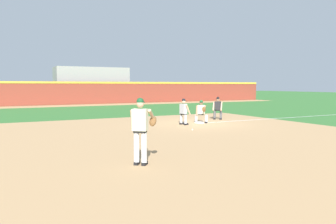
# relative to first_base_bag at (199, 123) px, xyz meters

# --- Properties ---
(ground_plane) EXTENTS (160.00, 160.00, 0.00)m
(ground_plane) POSITION_rel_first_base_bag_xyz_m (0.00, 0.00, -0.04)
(ground_plane) COLOR #336B2D
(infield_dirt_patch) EXTENTS (18.00, 18.00, 0.01)m
(infield_dirt_patch) POSITION_rel_first_base_bag_xyz_m (-3.38, -3.79, -0.04)
(infield_dirt_patch) COLOR tan
(infield_dirt_patch) RESTS_ON ground
(warning_track_strip) EXTENTS (48.00, 3.20, 0.01)m
(warning_track_strip) POSITION_rel_first_base_bag_xyz_m (0.00, 20.00, -0.04)
(warning_track_strip) COLOR tan
(warning_track_strip) RESTS_ON ground
(foul_line_stripe) EXTENTS (12.50, 0.10, 0.00)m
(foul_line_stripe) POSITION_rel_first_base_bag_xyz_m (6.25, 0.00, -0.04)
(foul_line_stripe) COLOR white
(foul_line_stripe) RESTS_ON ground
(first_base_bag) EXTENTS (0.38, 0.38, 0.09)m
(first_base_bag) POSITION_rel_first_base_bag_xyz_m (0.00, 0.00, 0.00)
(first_base_bag) COLOR white
(first_base_bag) RESTS_ON ground
(baseball) EXTENTS (0.07, 0.07, 0.07)m
(baseball) POSITION_rel_first_base_bag_xyz_m (-1.86, -2.32, -0.01)
(baseball) COLOR white
(baseball) RESTS_ON ground
(pitcher) EXTENTS (0.85, 0.55, 1.86)m
(pitcher) POSITION_rel_first_base_bag_xyz_m (-6.71, -7.56, 1.01)
(pitcher) COLOR black
(pitcher) RESTS_ON ground
(first_baseman) EXTENTS (0.71, 1.09, 1.34)m
(first_baseman) POSITION_rel_first_base_bag_xyz_m (0.22, 0.09, 0.69)
(first_baseman) COLOR black
(first_baseman) RESTS_ON ground
(baserunner) EXTENTS (0.49, 0.63, 1.46)m
(baserunner) POSITION_rel_first_base_bag_xyz_m (-1.10, -0.14, 0.75)
(baserunner) COLOR black
(baserunner) RESTS_ON ground
(umpire) EXTENTS (0.67, 0.67, 1.46)m
(umpire) POSITION_rel_first_base_bag_xyz_m (2.23, 1.27, 0.75)
(umpire) COLOR black
(umpire) RESTS_ON ground
(outfield_wall) EXTENTS (48.00, 0.54, 2.60)m
(outfield_wall) POSITION_rel_first_base_bag_xyz_m (0.00, 22.00, 1.35)
(outfield_wall) COLOR brown
(outfield_wall) RESTS_ON ground
(stadium_seating_block) EXTENTS (8.71, 3.35, 4.35)m
(stadium_seating_block) POSITION_rel_first_base_bag_xyz_m (0.00, 24.47, 2.16)
(stadium_seating_block) COLOR gray
(stadium_seating_block) RESTS_ON ground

